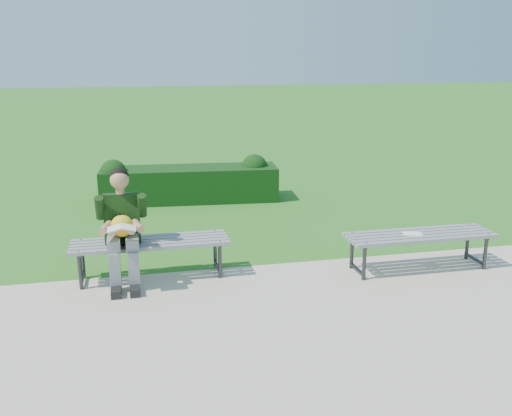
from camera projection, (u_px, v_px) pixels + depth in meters
name	position (u px, v px, depth m)	size (l,w,h in m)	color
ground	(246.00, 268.00, 7.02)	(80.00, 80.00, 0.00)	#1F801B
walkway	(282.00, 333.00, 5.37)	(30.00, 3.50, 0.02)	#ADA18F
hedge	(190.00, 182.00, 10.13)	(3.14, 1.02, 0.80)	#153C18
bench_left	(150.00, 245.00, 6.58)	(1.80, 0.50, 0.46)	gray
bench_right	(420.00, 238.00, 6.84)	(1.80, 0.50, 0.46)	gray
seated_boy	(122.00, 224.00, 6.35)	(0.56, 0.76, 1.31)	gray
paper_sheet	(412.00, 234.00, 6.80)	(0.26, 0.22, 0.01)	white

